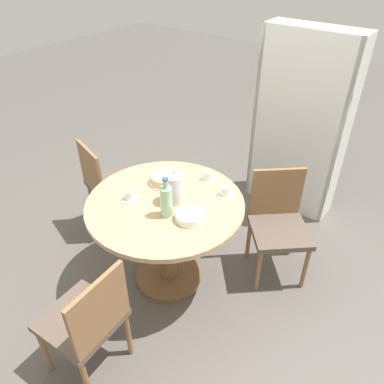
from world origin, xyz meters
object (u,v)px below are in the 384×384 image
(chair_b, at_px, (109,183))
(chair_c, at_px, (87,320))
(cup_a, at_px, (129,196))
(cup_b, at_px, (225,192))
(cake_main, at_px, (165,179))
(cup_c, at_px, (208,177))
(coffee_pot, at_px, (175,188))
(bookshelf, at_px, (298,128))
(chair_a, at_px, (278,222))
(water_bottle, at_px, (166,201))

(chair_b, xyz_separation_m, chair_c, (0.96, -1.03, 0.00))
(cup_a, bearing_deg, cup_b, 41.42)
(cake_main, relative_size, cup_c, 1.96)
(cup_b, bearing_deg, cake_main, -163.82)
(chair_b, height_order, cup_b, chair_b)
(coffee_pot, distance_m, cup_c, 0.36)
(bookshelf, distance_m, cup_c, 1.13)
(cup_a, xyz_separation_m, cup_b, (0.50, 0.44, 0.00))
(chair_b, xyz_separation_m, cup_b, (1.12, 0.13, 0.32))
(chair_c, height_order, bookshelf, bookshelf)
(chair_a, relative_size, cup_a, 6.99)
(coffee_pot, bearing_deg, cup_b, 48.13)
(chair_c, height_order, water_bottle, water_bottle)
(chair_a, height_order, cake_main, chair_a)
(bookshelf, xyz_separation_m, cup_a, (-0.50, -1.64, -0.03))
(water_bottle, relative_size, cup_a, 2.36)
(chair_c, bearing_deg, cup_c, 178.04)
(chair_a, height_order, cup_a, chair_a)
(chair_c, relative_size, cup_a, 6.99)
(coffee_pot, bearing_deg, chair_c, -85.23)
(cup_a, distance_m, cup_b, 0.67)
(coffee_pot, bearing_deg, cup_a, -146.06)
(water_bottle, xyz_separation_m, cup_c, (-0.03, 0.50, -0.09))
(chair_b, bearing_deg, cup_b, -156.79)
(chair_b, xyz_separation_m, water_bottle, (0.94, -0.29, 0.41))
(chair_a, height_order, cup_b, chair_a)
(chair_a, xyz_separation_m, cup_b, (-0.31, -0.30, 0.32))
(cake_main, bearing_deg, chair_b, 179.92)
(chair_a, bearing_deg, bookshelf, 67.02)
(bookshelf, bearing_deg, coffee_pot, 80.72)
(cake_main, bearing_deg, coffee_pot, -32.91)
(chair_a, bearing_deg, cake_main, 167.72)
(chair_a, distance_m, cup_b, 0.53)
(water_bottle, bearing_deg, coffee_pot, 109.37)
(bookshelf, bearing_deg, cake_main, 71.35)
(chair_c, bearing_deg, chair_b, -141.45)
(coffee_pot, bearing_deg, cup_c, 86.20)
(bookshelf, distance_m, cake_main, 1.40)
(cake_main, bearing_deg, cup_b, 16.18)
(cup_b, bearing_deg, coffee_pot, -131.87)
(chair_c, xyz_separation_m, bookshelf, (0.16, 2.36, 0.35))
(cup_a, relative_size, cup_b, 1.00)
(bookshelf, bearing_deg, water_bottle, 83.43)
(cake_main, bearing_deg, chair_a, 29.55)
(bookshelf, relative_size, cake_main, 6.98)
(cup_c, bearing_deg, cup_a, -118.50)
(water_bottle, xyz_separation_m, cup_b, (0.18, 0.42, -0.09))
(chair_b, distance_m, bookshelf, 1.77)
(chair_c, xyz_separation_m, cup_b, (0.16, 1.16, 0.32))
(chair_c, xyz_separation_m, cup_a, (-0.34, 0.72, 0.32))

